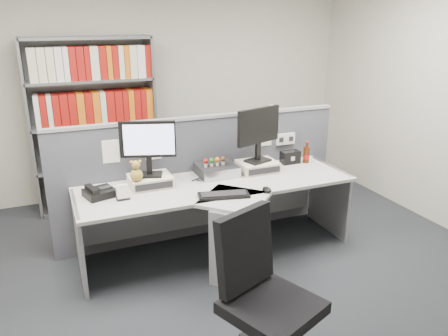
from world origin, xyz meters
name	(u,v)px	position (x,y,z in m)	size (l,w,h in m)	color
ground	(254,296)	(0.00, 0.00, 0.00)	(5.50, 5.50, 0.00)	#2A2C31
room_shell	(259,78)	(0.00, 0.00, 1.79)	(5.04, 5.54, 2.72)	beige
partition	(202,176)	(0.00, 1.25, 0.65)	(3.00, 0.08, 1.27)	#4B4C55
desk	(226,218)	(0.00, 0.60, 0.46)	(2.60, 1.20, 0.72)	#B4B3AD
monitor_riser_left	(150,181)	(-0.60, 0.98, 0.77)	(0.38, 0.31, 0.10)	beige
monitor_riser_right	(258,166)	(0.50, 0.98, 0.77)	(0.38, 0.31, 0.10)	beige
monitor_left	(148,144)	(-0.60, 0.98, 1.12)	(0.48, 0.22, 0.51)	black
monitor_right	(258,130)	(0.50, 0.98, 1.14)	(0.52, 0.24, 0.54)	black
desktop_pc	(217,170)	(0.08, 1.03, 0.77)	(0.38, 0.34, 0.10)	black
figurines	(214,161)	(0.05, 1.02, 0.87)	(0.23, 0.05, 0.09)	beige
keyboard	(224,195)	(-0.07, 0.49, 0.73)	(0.47, 0.26, 0.03)	black
mouse	(267,190)	(0.33, 0.44, 0.74)	(0.07, 0.12, 0.04)	black
desk_phone	(99,192)	(-1.07, 0.89, 0.76)	(0.29, 0.28, 0.10)	black
desk_calendar	(123,193)	(-0.89, 0.75, 0.78)	(0.11, 0.08, 0.13)	black
plush_toy	(136,172)	(-0.74, 0.88, 0.90)	(0.11, 0.11, 0.19)	olive
speaker	(290,157)	(0.93, 1.07, 0.79)	(0.20, 0.11, 0.13)	black
cola_bottle	(306,155)	(1.10, 1.03, 0.81)	(0.07, 0.07, 0.23)	#3F190A
shelving_unit	(95,127)	(-0.90, 2.44, 0.98)	(1.41, 0.40, 2.00)	gray
filing_cabinet	(270,167)	(1.20, 1.99, 0.35)	(0.45, 0.61, 0.70)	gray
desk_fan	(272,118)	(1.20, 1.99, 1.00)	(0.28, 0.17, 0.47)	white
office_chair	(262,295)	(-0.31, -0.73, 0.57)	(0.71, 0.70, 1.07)	silver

